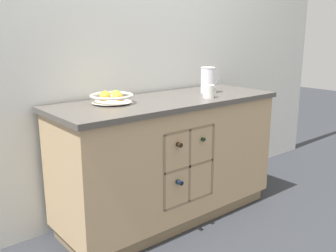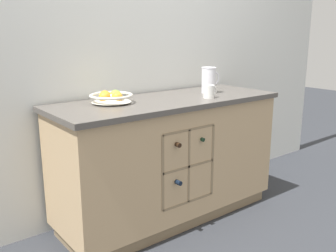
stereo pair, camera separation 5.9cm
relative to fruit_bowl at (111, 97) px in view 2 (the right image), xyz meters
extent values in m
plane|color=#2D3035|center=(0.39, -0.09, -0.92)|extent=(14.00, 14.00, 0.00)
cube|color=silver|center=(0.39, 0.26, 0.35)|extent=(4.40, 0.06, 2.55)
cube|color=#8B7354|center=(0.39, -0.09, -0.88)|extent=(1.55, 0.51, 0.09)
cube|color=tan|center=(0.39, -0.09, -0.45)|extent=(1.61, 0.57, 0.76)
cube|color=#514C47|center=(0.39, -0.09, -0.06)|extent=(1.65, 0.61, 0.03)
cube|color=#8B7354|center=(0.34, -0.27, -0.44)|extent=(0.43, 0.01, 0.50)
cube|color=#8B7354|center=(0.13, -0.32, -0.44)|extent=(0.02, 0.10, 0.50)
cube|color=#8B7354|center=(0.56, -0.32, -0.44)|extent=(0.02, 0.10, 0.50)
cube|color=#8B7354|center=(0.34, -0.32, -0.69)|extent=(0.43, 0.10, 0.02)
cube|color=#8B7354|center=(0.34, -0.32, -0.44)|extent=(0.43, 0.10, 0.02)
cube|color=#8B7354|center=(0.34, -0.32, -0.20)|extent=(0.43, 0.10, 0.02)
cube|color=#8B7354|center=(0.34, -0.32, -0.44)|extent=(0.02, 0.10, 0.50)
cylinder|color=black|center=(0.24, -0.23, -0.52)|extent=(0.08, 0.20, 0.08)
cylinder|color=black|center=(0.24, -0.37, -0.52)|extent=(0.03, 0.09, 0.03)
cylinder|color=black|center=(0.24, -0.21, -0.27)|extent=(0.08, 0.22, 0.08)
cylinder|color=black|center=(0.24, -0.36, -0.27)|extent=(0.03, 0.09, 0.03)
cylinder|color=black|center=(0.45, -0.20, -0.28)|extent=(0.07, 0.21, 0.07)
cylinder|color=black|center=(0.45, -0.35, -0.28)|extent=(0.03, 0.09, 0.03)
cylinder|color=silver|center=(0.00, 0.00, -0.04)|extent=(0.13, 0.13, 0.01)
cone|color=silver|center=(0.00, 0.00, -0.01)|extent=(0.26, 0.26, 0.05)
torus|color=silver|center=(0.00, 0.00, 0.01)|extent=(0.28, 0.28, 0.02)
sphere|color=gold|center=(-0.02, 0.04, 0.00)|extent=(0.07, 0.07, 0.07)
sphere|color=#7FA838|center=(0.04, 0.01, 0.01)|extent=(0.08, 0.08, 0.08)
sphere|color=gold|center=(-0.05, -0.01, 0.00)|extent=(0.08, 0.08, 0.08)
sphere|color=gold|center=(0.01, -0.05, 0.00)|extent=(0.07, 0.07, 0.07)
cylinder|color=white|center=(0.79, -0.08, 0.06)|extent=(0.10, 0.10, 0.19)
torus|color=white|center=(0.79, -0.08, 0.15)|extent=(0.11, 0.11, 0.01)
torus|color=white|center=(0.84, -0.08, 0.07)|extent=(0.11, 0.01, 0.11)
cylinder|color=white|center=(0.64, -0.24, 0.01)|extent=(0.08, 0.08, 0.09)
torus|color=white|center=(0.68, -0.24, 0.01)|extent=(0.07, 0.01, 0.07)
camera|label=1|loc=(-1.22, -2.06, 0.40)|focal=40.00mm
camera|label=2|loc=(-1.18, -2.09, 0.40)|focal=40.00mm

